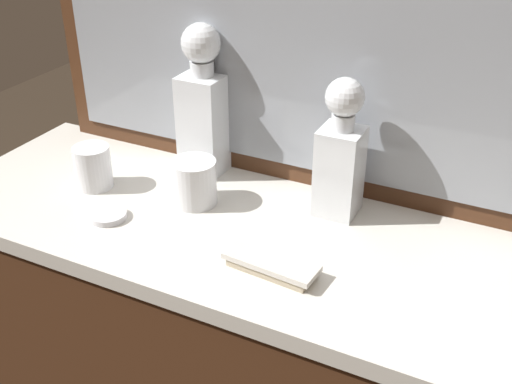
% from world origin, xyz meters
% --- Properties ---
extents(dresser_mirror, '(1.17, 0.03, 0.60)m').
position_xyz_m(dresser_mirror, '(0.00, 0.21, 1.22)').
color(dresser_mirror, '#472816').
rests_on(dresser_mirror, dresser).
extents(crystal_decanter_left, '(0.09, 0.09, 0.32)m').
position_xyz_m(crystal_decanter_left, '(-0.20, 0.17, 1.04)').
color(crystal_decanter_left, white).
rests_on(crystal_decanter_left, dresser).
extents(crystal_decanter_rear, '(0.08, 0.08, 0.27)m').
position_xyz_m(crystal_decanter_rear, '(0.11, 0.13, 1.02)').
color(crystal_decanter_rear, white).
rests_on(crystal_decanter_rear, dresser).
extents(crystal_tumbler_far_left, '(0.09, 0.09, 0.09)m').
position_xyz_m(crystal_tumbler_far_left, '(-0.15, 0.04, 0.96)').
color(crystal_tumbler_far_left, white).
rests_on(crystal_tumbler_far_left, dresser).
extents(crystal_tumbler_left, '(0.07, 0.07, 0.09)m').
position_xyz_m(crystal_tumbler_left, '(-0.37, -0.00, 0.96)').
color(crystal_tumbler_left, white).
rests_on(crystal_tumbler_left, dresser).
extents(silver_brush_left, '(0.17, 0.07, 0.02)m').
position_xyz_m(silver_brush_left, '(0.08, -0.10, 0.93)').
color(silver_brush_left, '#B7A88C').
rests_on(silver_brush_left, dresser).
extents(porcelain_dish, '(0.07, 0.07, 0.01)m').
position_xyz_m(porcelain_dish, '(-0.27, -0.09, 0.92)').
color(porcelain_dish, silver).
rests_on(porcelain_dish, dresser).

